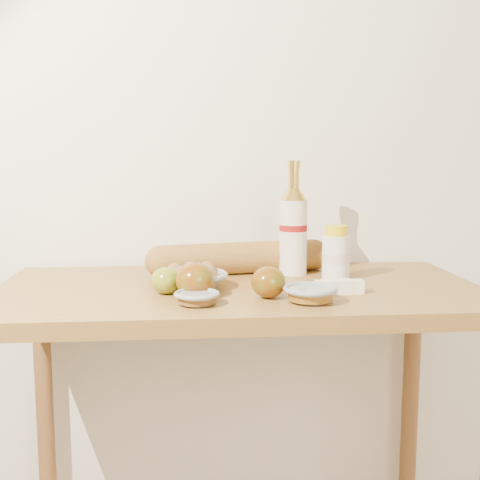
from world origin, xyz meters
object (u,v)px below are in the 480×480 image
Objects in this scene: bourbon_bottle at (293,228)px; cream_bottle at (336,255)px; egg_bowl at (193,278)px; table at (239,334)px; baguette at (240,258)px.

cream_bottle is at bearing -22.35° from bourbon_bottle.
cream_bottle is at bearing 10.59° from egg_bowl.
bourbon_bottle is at bearing 41.58° from table.
table is 8.41× the size of cream_bottle.
bourbon_bottle is at bearing -17.63° from baguette.
baguette reaches higher than egg_bowl.
egg_bowl is at bearing -174.83° from table.
table is 2.27× the size of baguette.
egg_bowl is 0.21m from baguette.
cream_bottle is 0.27× the size of baguette.
baguette is (0.02, 0.16, 0.17)m from table.
bourbon_bottle is 0.33m from egg_bowl.
bourbon_bottle reaches higher than baguette.
bourbon_bottle reaches higher than table.
table is 0.33m from cream_bottle.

